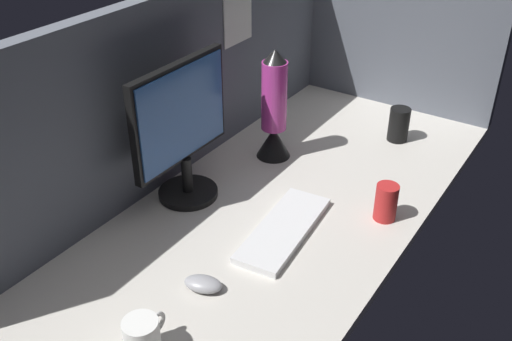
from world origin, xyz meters
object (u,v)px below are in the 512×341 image
lava_lamp (274,113)px  mug_red_plastic (386,202)px  mug_black_travel (399,124)px  monitor (182,127)px  keyboard (284,229)px  mug_ceramic_white (143,337)px  mouse (203,284)px

lava_lamp → mug_red_plastic: bearing=-106.0°
lava_lamp → mug_black_travel: bearing=-42.3°
mug_red_plastic → lava_lamp: lava_lamp is taller
monitor → keyboard: size_ratio=1.14×
mug_red_plastic → mug_black_travel: size_ratio=0.91×
lava_lamp → monitor: bearing=164.9°
keyboard → lava_lamp: size_ratio=0.99×
mug_red_plastic → mug_ceramic_white: size_ratio=0.99×
mug_red_plastic → mug_ceramic_white: mug_red_plastic is taller
keyboard → mug_ceramic_white: size_ratio=3.32×
mouse → keyboard: bearing=-25.4°
mouse → mug_black_travel: 99.25cm
keyboard → mug_black_travel: (68.36, -5.80, 5.03)cm
mug_red_plastic → keyboard: bearing=136.3°
mug_black_travel → mug_ceramic_white: bearing=175.8°
mouse → lava_lamp: 69.37cm
mouse → mug_red_plastic: mug_red_plastic is taller
keyboard → mug_black_travel: bearing=-10.6°
mug_ceramic_white → mug_black_travel: bearing=-4.2°
keyboard → mouse: 30.61cm
mouse → mug_ceramic_white: (-22.44, -1.51, 2.96)cm
monitor → keyboard: 40.79cm
keyboard → mug_red_plastic: mug_red_plastic is taller
mug_ceramic_white → mouse: bearing=3.9°
keyboard → mouse: size_ratio=3.85×
mug_ceramic_white → monitor: bearing=30.8°
lava_lamp → mug_ceramic_white: bearing=-165.9°
mouse → mug_red_plastic: 57.69cm
mug_red_plastic → mug_ceramic_white: bearing=162.3°
mug_black_travel → lava_lamp: bearing=137.7°
keyboard → mug_black_travel: size_ratio=3.07×
mug_red_plastic → lava_lamp: bearing=74.0°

